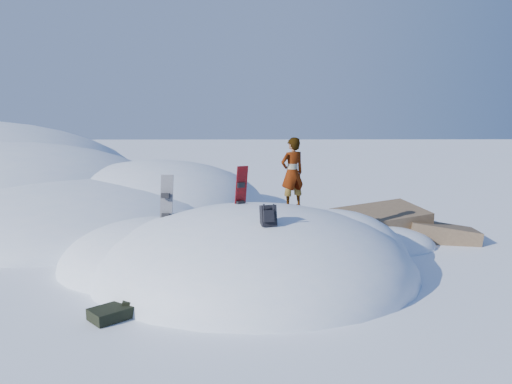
{
  "coord_description": "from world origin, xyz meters",
  "views": [
    {
      "loc": [
        -0.12,
        -10.39,
        3.41
      ],
      "look_at": [
        0.03,
        0.3,
        1.76
      ],
      "focal_mm": 35.0,
      "sensor_mm": 36.0,
      "label": 1
    }
  ],
  "objects_px": {
    "snowboard_dark": "(166,208)",
    "backpack": "(268,216)",
    "snowboard_red": "(241,196)",
    "person": "(292,173)"
  },
  "relations": [
    {
      "from": "backpack",
      "to": "person",
      "type": "bearing_deg",
      "value": 60.3
    },
    {
      "from": "snowboard_red",
      "to": "snowboard_dark",
      "type": "xyz_separation_m",
      "value": [
        -1.62,
        -0.18,
        -0.22
      ]
    },
    {
      "from": "backpack",
      "to": "person",
      "type": "relative_size",
      "value": 0.3
    },
    {
      "from": "snowboard_red",
      "to": "snowboard_dark",
      "type": "relative_size",
      "value": 0.96
    },
    {
      "from": "person",
      "to": "snowboard_red",
      "type": "bearing_deg",
      "value": -10.59
    },
    {
      "from": "snowboard_red",
      "to": "snowboard_dark",
      "type": "distance_m",
      "value": 1.64
    },
    {
      "from": "snowboard_red",
      "to": "snowboard_dark",
      "type": "bearing_deg",
      "value": 156.95
    },
    {
      "from": "snowboard_red",
      "to": "person",
      "type": "xyz_separation_m",
      "value": [
        1.17,
        0.36,
        0.48
      ]
    },
    {
      "from": "person",
      "to": "backpack",
      "type": "bearing_deg",
      "value": 45.34
    },
    {
      "from": "snowboard_dark",
      "to": "backpack",
      "type": "xyz_separation_m",
      "value": [
        2.17,
        -1.5,
        0.13
      ]
    }
  ]
}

